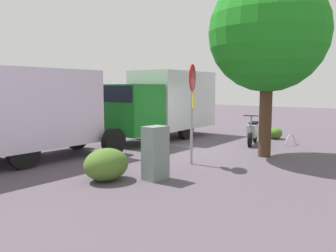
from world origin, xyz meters
The scene contains 9 objects.
ground_plane centered at (0.00, 0.00, 0.00)m, with size 60.00×60.00×0.00m, color #524753.
box_truck_near centered at (-1.21, -3.23, 1.62)m, with size 7.20×2.56×2.94m.
motorcycle centered at (-2.41, 0.52, 0.52)m, with size 1.76×0.76×1.20m.
stop_sign centered at (1.98, 0.70, 1.92)m, with size 0.71×0.33×2.89m.
street_tree centered at (-0.45, 1.86, 3.93)m, with size 3.73×3.73×5.81m.
utility_cabinet centered at (3.90, 0.98, 0.65)m, with size 0.57×0.41×1.30m, color slate.
bike_rack_hoop centered at (-3.21, 1.72, 0.00)m, with size 0.85×0.85×0.05m, color #B7B7BC.
shrub_near_sign centered at (-4.38, 0.63, 0.25)m, with size 0.72×0.59×0.49m, color #436B22.
shrub_mid_verge centered at (4.73, 0.15, 0.39)m, with size 1.15×0.94×0.78m, color #4B6F28.
Camera 1 is at (9.94, 6.36, 2.21)m, focal length 36.30 mm.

